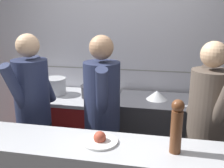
{
  "coord_description": "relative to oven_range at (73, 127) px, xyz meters",
  "views": [
    {
      "loc": [
        0.55,
        -1.84,
        1.89
      ],
      "look_at": [
        0.02,
        0.76,
        1.15
      ],
      "focal_mm": 42.0,
      "sensor_mm": 36.0,
      "label": 1
    }
  ],
  "objects": [
    {
      "name": "chefs_knife",
      "position": [
        1.38,
        -0.17,
        0.46
      ],
      "size": [
        0.36,
        0.19,
        0.02
      ],
      "color": "#B7BABF",
      "rests_on": "prep_counter"
    },
    {
      "name": "chef_sous",
      "position": [
        0.56,
        -0.68,
        0.5
      ],
      "size": [
        0.42,
        0.74,
        1.69
      ],
      "rotation": [
        0.0,
        0.0,
        0.24
      ],
      "color": "black",
      "rests_on": "ground_plane"
    },
    {
      "name": "mixing_bowl_steel",
      "position": [
        1.05,
        0.01,
        0.51
      ],
      "size": [
        0.25,
        0.25,
        0.11
      ],
      "color": "#B7BABF",
      "rests_on": "prep_counter"
    },
    {
      "name": "pepper_mill",
      "position": [
        1.22,
        -1.29,
        0.72
      ],
      "size": [
        0.09,
        0.09,
        0.38
      ],
      "color": "brown",
      "rests_on": "pass_counter"
    },
    {
      "name": "chef_head_cook",
      "position": [
        -0.15,
        -0.7,
        0.5
      ],
      "size": [
        0.4,
        0.74,
        1.69
      ],
      "rotation": [
        0.0,
        0.0,
        -0.19
      ],
      "color": "black",
      "rests_on": "ground_plane"
    },
    {
      "name": "wall_back_tiled",
      "position": [
        0.57,
        0.4,
        0.86
      ],
      "size": [
        8.0,
        0.06,
        2.6
      ],
      "color": "silver",
      "rests_on": "ground_plane"
    },
    {
      "name": "sauce_pot",
      "position": [
        0.3,
        0.0,
        0.51
      ],
      "size": [
        0.34,
        0.34,
        0.15
      ],
      "color": "#2D2D33",
      "rests_on": "oven_range"
    },
    {
      "name": "chef_line",
      "position": [
        1.51,
        -0.71,
        0.49
      ],
      "size": [
        0.43,
        0.71,
        1.66
      ],
      "rotation": [
        0.0,
        0.0,
        0.35
      ],
      "color": "black",
      "rests_on": "ground_plane"
    },
    {
      "name": "prep_counter",
      "position": [
        1.21,
        -0.0,
        0.0
      ],
      "size": [
        1.22,
        0.65,
        0.89
      ],
      "color": "#38383D",
      "rests_on": "ground_plane"
    },
    {
      "name": "stock_pot",
      "position": [
        -0.22,
        0.01,
        0.55
      ],
      "size": [
        0.29,
        0.29,
        0.21
      ],
      "color": "#B7BABF",
      "rests_on": "oven_range"
    },
    {
      "name": "oven_range",
      "position": [
        0.0,
        0.0,
        0.0
      ],
      "size": [
        1.13,
        0.71,
        0.87
      ],
      "color": "maroon",
      "rests_on": "ground_plane"
    },
    {
      "name": "plated_dish_appetiser",
      "position": [
        0.68,
        -1.26,
        0.54
      ],
      "size": [
        0.27,
        0.27,
        0.09
      ],
      "color": "white",
      "rests_on": "pass_counter"
    }
  ]
}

